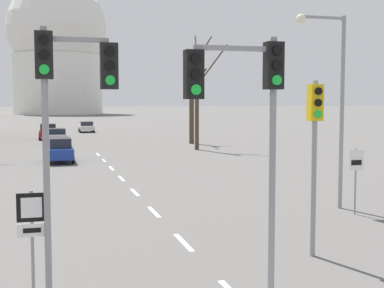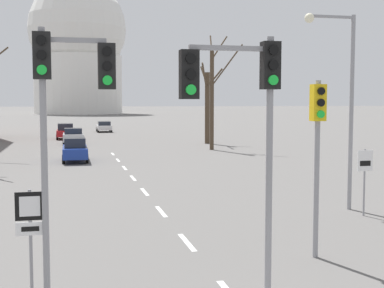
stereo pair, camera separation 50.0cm
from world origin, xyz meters
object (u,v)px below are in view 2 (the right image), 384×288
at_px(speed_limit_sign, 365,171).
at_px(street_lamp_right, 342,90).
at_px(sedan_far_left, 75,150).
at_px(traffic_signal_centre_tall, 243,102).
at_px(route_sign_post, 30,225).
at_px(sedan_mid_centre, 66,131).
at_px(sedan_near_right, 73,136).
at_px(traffic_signal_near_left, 65,95).
at_px(sedan_near_left, 104,126).
at_px(traffic_signal_near_right, 318,134).

relative_size(speed_limit_sign, street_lamp_right, 0.33).
bearing_deg(speed_limit_sign, sedan_far_left, 116.28).
relative_size(traffic_signal_centre_tall, street_lamp_right, 0.74).
xyz_separation_m(route_sign_post, sedan_mid_centre, (0.48, 48.49, -0.73)).
height_order(route_sign_post, sedan_mid_centre, route_sign_post).
bearing_deg(street_lamp_right, sedan_near_right, 105.95).
bearing_deg(sedan_near_right, sedan_far_left, -90.09).
height_order(speed_limit_sign, sedan_far_left, speed_limit_sign).
bearing_deg(speed_limit_sign, route_sign_post, -152.86).
height_order(traffic_signal_near_left, route_sign_post, traffic_signal_near_left).
relative_size(traffic_signal_near_left, sedan_near_left, 1.27).
relative_size(sedan_near_right, sedan_mid_centre, 0.94).
bearing_deg(sedan_near_left, traffic_signal_near_left, -94.41).
xyz_separation_m(traffic_signal_near_left, traffic_signal_near_right, (6.44, 1.45, -1.00)).
relative_size(traffic_signal_near_left, route_sign_post, 2.44).
relative_size(sedan_near_left, sedan_far_left, 1.02).
height_order(traffic_signal_centre_tall, sedan_far_left, traffic_signal_centre_tall).
relative_size(traffic_signal_centre_tall, sedan_far_left, 1.25).
height_order(traffic_signal_near_left, traffic_signal_centre_tall, traffic_signal_near_left).
bearing_deg(sedan_far_left, traffic_signal_near_right, -76.38).
xyz_separation_m(traffic_signal_centre_tall, route_sign_post, (-4.26, 1.23, -2.57)).
bearing_deg(sedan_mid_centre, speed_limit_sign, -75.88).
relative_size(sedan_near_left, sedan_near_right, 1.16).
bearing_deg(street_lamp_right, traffic_signal_centre_tall, -129.19).
bearing_deg(traffic_signal_near_right, street_lamp_right, 56.11).
distance_m(traffic_signal_near_left, traffic_signal_near_right, 6.68).
bearing_deg(speed_limit_sign, traffic_signal_near_left, -150.97).
distance_m(traffic_signal_centre_tall, sedan_near_right, 42.27).
distance_m(traffic_signal_centre_tall, sedan_near_left, 62.52).
distance_m(traffic_signal_near_right, sedan_near_right, 39.93).
distance_m(route_sign_post, sedan_near_right, 40.82).
height_order(traffic_signal_near_right, route_sign_post, traffic_signal_near_right).
xyz_separation_m(route_sign_post, speed_limit_sign, (11.23, 5.76, 0.08)).
bearing_deg(traffic_signal_near_left, traffic_signal_near_right, 12.68).
height_order(traffic_signal_near_right, speed_limit_sign, traffic_signal_near_right).
xyz_separation_m(traffic_signal_near_right, sedan_mid_centre, (-6.71, 47.10, -2.45)).
bearing_deg(sedan_near_right, street_lamp_right, -74.05).
xyz_separation_m(route_sign_post, sedan_near_right, (1.24, 40.80, -0.77)).
relative_size(traffic_signal_near_right, sedan_near_left, 1.05).
bearing_deg(traffic_signal_centre_tall, traffic_signal_near_left, 161.52).
height_order(traffic_signal_centre_tall, sedan_near_left, traffic_signal_centre_tall).
relative_size(traffic_signal_near_right, sedan_mid_centre, 1.15).
distance_m(street_lamp_right, sedan_mid_centre, 43.01).
xyz_separation_m(traffic_signal_centre_tall, street_lamp_right, (6.66, 8.17, 0.45)).
xyz_separation_m(traffic_signal_near_right, sedan_near_left, (-1.72, 59.79, -2.56)).
bearing_deg(route_sign_post, traffic_signal_near_left, -4.47).
relative_size(traffic_signal_near_right, traffic_signal_centre_tall, 0.86).
bearing_deg(sedan_near_right, traffic_signal_near_right, -81.41).
distance_m(street_lamp_right, sedan_near_left, 54.65).
bearing_deg(traffic_signal_centre_tall, traffic_signal_near_right, 41.78).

